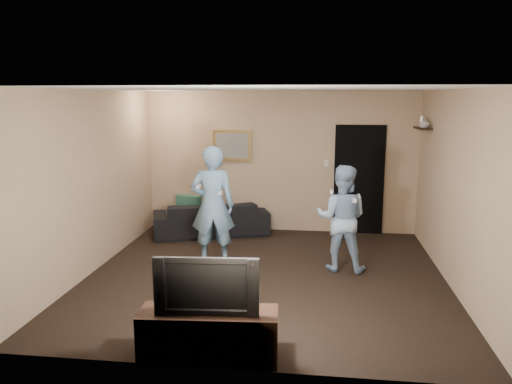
# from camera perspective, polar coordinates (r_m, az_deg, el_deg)

# --- Properties ---
(ground) EXTENTS (5.00, 5.00, 0.00)m
(ground) POSITION_cam_1_polar(r_m,az_deg,el_deg) (7.19, 1.08, -9.53)
(ground) COLOR black
(ground) RESTS_ON ground
(ceiling) EXTENTS (5.00, 5.00, 0.04)m
(ceiling) POSITION_cam_1_polar(r_m,az_deg,el_deg) (6.73, 1.16, 11.68)
(ceiling) COLOR silver
(ceiling) RESTS_ON wall_back
(wall_back) EXTENTS (5.00, 0.04, 2.60)m
(wall_back) POSITION_cam_1_polar(r_m,az_deg,el_deg) (9.30, 2.78, 3.43)
(wall_back) COLOR tan
(wall_back) RESTS_ON ground
(wall_front) EXTENTS (5.00, 0.04, 2.60)m
(wall_front) POSITION_cam_1_polar(r_m,az_deg,el_deg) (4.42, -2.39, -4.98)
(wall_front) COLOR tan
(wall_front) RESTS_ON ground
(wall_left) EXTENTS (0.04, 5.00, 2.60)m
(wall_left) POSITION_cam_1_polar(r_m,az_deg,el_deg) (7.53, -18.17, 1.12)
(wall_left) COLOR tan
(wall_left) RESTS_ON ground
(wall_right) EXTENTS (0.04, 5.00, 2.60)m
(wall_right) POSITION_cam_1_polar(r_m,az_deg,el_deg) (7.03, 21.82, 0.22)
(wall_right) COLOR tan
(wall_right) RESTS_ON ground
(sofa) EXTENTS (2.23, 1.44, 0.61)m
(sofa) POSITION_cam_1_polar(r_m,az_deg,el_deg) (9.22, -5.16, -2.98)
(sofa) COLOR black
(sofa) RESTS_ON ground
(throw_pillow) EXTENTS (0.49, 0.28, 0.47)m
(throw_pillow) POSITION_cam_1_polar(r_m,az_deg,el_deg) (9.27, -7.69, -1.82)
(throw_pillow) COLOR #18493C
(throw_pillow) RESTS_ON sofa
(painting_frame) EXTENTS (0.72, 0.05, 0.57)m
(painting_frame) POSITION_cam_1_polar(r_m,az_deg,el_deg) (9.36, -2.74, 5.33)
(painting_frame) COLOR olive
(painting_frame) RESTS_ON wall_back
(painting_canvas) EXTENTS (0.62, 0.01, 0.47)m
(painting_canvas) POSITION_cam_1_polar(r_m,az_deg,el_deg) (9.33, -2.77, 5.31)
(painting_canvas) COLOR slate
(painting_canvas) RESTS_ON painting_frame
(doorway) EXTENTS (0.90, 0.06, 2.00)m
(doorway) POSITION_cam_1_polar(r_m,az_deg,el_deg) (9.32, 11.68, 1.37)
(doorway) COLOR black
(doorway) RESTS_ON ground
(light_switch) EXTENTS (0.08, 0.02, 0.12)m
(light_switch) POSITION_cam_1_polar(r_m,az_deg,el_deg) (9.25, 8.03, 3.30)
(light_switch) COLOR silver
(light_switch) RESTS_ON wall_back
(wall_shelf) EXTENTS (0.20, 0.60, 0.03)m
(wall_shelf) POSITION_cam_1_polar(r_m,az_deg,el_deg) (8.67, 18.51, 6.92)
(wall_shelf) COLOR black
(wall_shelf) RESTS_ON wall_right
(shelf_vase) EXTENTS (0.17, 0.17, 0.16)m
(shelf_vase) POSITION_cam_1_polar(r_m,az_deg,el_deg) (8.51, 18.75, 7.49)
(shelf_vase) COLOR #ADADB2
(shelf_vase) RESTS_ON wall_shelf
(shelf_figurine) EXTENTS (0.06, 0.06, 0.18)m
(shelf_figurine) POSITION_cam_1_polar(r_m,az_deg,el_deg) (8.76, 18.43, 7.65)
(shelf_figurine) COLOR silver
(shelf_figurine) RESTS_ON wall_shelf
(tv_console) EXTENTS (1.36, 0.53, 0.48)m
(tv_console) POSITION_cam_1_polar(r_m,az_deg,el_deg) (5.03, -5.42, -15.87)
(tv_console) COLOR black
(tv_console) RESTS_ON ground
(television) EXTENTS (0.99, 0.20, 0.57)m
(television) POSITION_cam_1_polar(r_m,az_deg,el_deg) (4.81, -5.53, -10.32)
(television) COLOR black
(television) RESTS_ON tv_console
(wii_player_left) EXTENTS (0.71, 0.55, 1.80)m
(wii_player_left) POSITION_cam_1_polar(r_m,az_deg,el_deg) (7.48, -4.97, -1.55)
(wii_player_left) COLOR #73A2C8
(wii_player_left) RESTS_ON ground
(wii_player_right) EXTENTS (0.83, 0.68, 1.55)m
(wii_player_right) POSITION_cam_1_polar(r_m,az_deg,el_deg) (7.32, 9.75, -2.96)
(wii_player_right) COLOR #95B5D8
(wii_player_right) RESTS_ON ground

